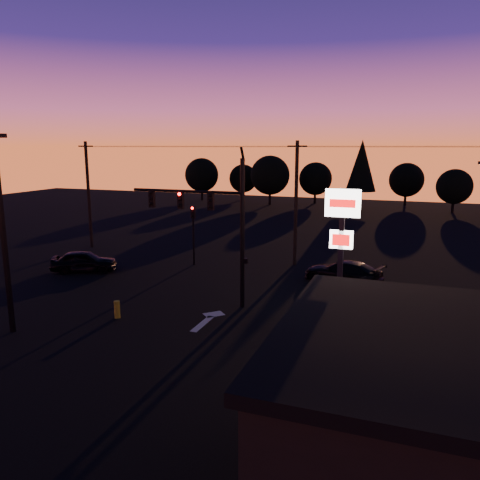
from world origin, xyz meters
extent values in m
plane|color=black|center=(0.00, 0.00, 0.00)|extent=(120.00, 120.00, 0.00)
cube|color=beige|center=(0.50, 1.00, 0.01)|extent=(0.35, 2.20, 0.01)
cube|color=beige|center=(0.50, 2.40, 0.01)|extent=(1.20, 1.20, 0.01)
cylinder|color=black|center=(1.50, 4.00, 4.00)|extent=(0.24, 0.24, 8.00)
cylinder|color=black|center=(1.50, 4.00, 8.20)|extent=(0.14, 0.52, 0.76)
cylinder|color=black|center=(-1.75, 4.00, 6.20)|extent=(6.50, 0.16, 0.16)
cube|color=black|center=(-0.30, 4.00, 5.70)|extent=(0.32, 0.22, 0.95)
sphere|color=black|center=(-0.30, 3.87, 6.05)|extent=(0.18, 0.18, 0.18)
sphere|color=black|center=(-0.30, 3.87, 5.75)|extent=(0.18, 0.18, 0.18)
sphere|color=black|center=(-0.30, 3.87, 5.45)|extent=(0.18, 0.18, 0.18)
cube|color=black|center=(-2.10, 4.00, 5.70)|extent=(0.32, 0.22, 0.95)
sphere|color=#FF0705|center=(-2.10, 3.87, 6.05)|extent=(0.18, 0.18, 0.18)
sphere|color=black|center=(-2.10, 3.87, 5.75)|extent=(0.18, 0.18, 0.18)
sphere|color=black|center=(-2.10, 3.87, 5.45)|extent=(0.18, 0.18, 0.18)
cube|color=black|center=(-3.90, 4.00, 5.70)|extent=(0.32, 0.22, 0.95)
sphere|color=black|center=(-3.90, 3.87, 6.05)|extent=(0.18, 0.18, 0.18)
sphere|color=black|center=(-3.90, 3.87, 5.75)|extent=(0.18, 0.18, 0.18)
sphere|color=black|center=(-3.90, 3.87, 5.45)|extent=(0.18, 0.18, 0.18)
cube|color=black|center=(1.68, 4.00, 2.60)|extent=(0.22, 0.18, 0.28)
cylinder|color=black|center=(-5.00, 11.50, 1.80)|extent=(0.14, 0.14, 3.60)
cube|color=black|center=(-5.00, 11.50, 3.90)|extent=(0.30, 0.20, 0.90)
sphere|color=#FF0705|center=(-5.00, 11.38, 4.22)|extent=(0.18, 0.18, 0.18)
sphere|color=black|center=(-5.00, 11.38, 3.94)|extent=(0.18, 0.18, 0.18)
sphere|color=black|center=(-5.00, 11.38, 3.66)|extent=(0.18, 0.18, 0.18)
cube|color=black|center=(-7.50, -3.00, 4.50)|extent=(0.18, 0.18, 9.00)
cube|color=black|center=(7.00, 1.50, 3.20)|extent=(0.22, 0.22, 6.40)
cube|color=white|center=(7.00, 1.50, 6.20)|extent=(1.50, 0.25, 1.20)
cube|color=red|center=(7.00, 1.36, 6.20)|extent=(1.10, 0.02, 0.35)
cube|color=white|center=(7.00, 1.50, 4.60)|extent=(1.00, 0.22, 0.80)
cube|color=red|center=(7.00, 1.37, 4.60)|extent=(0.75, 0.02, 0.50)
cylinder|color=black|center=(-16.00, 14.00, 4.50)|extent=(0.26, 0.26, 9.00)
cube|color=black|center=(-16.00, 14.00, 8.60)|extent=(1.40, 0.10, 0.10)
cylinder|color=black|center=(2.00, 14.00, 4.50)|extent=(0.26, 0.26, 9.00)
cube|color=black|center=(2.00, 14.00, 8.60)|extent=(1.40, 0.10, 0.10)
cylinder|color=black|center=(-7.00, 13.40, 8.55)|extent=(18.00, 0.02, 0.02)
cylinder|color=black|center=(-7.00, 14.00, 8.60)|extent=(18.00, 0.02, 0.02)
cylinder|color=black|center=(-7.00, 14.60, 8.55)|extent=(18.00, 0.02, 0.02)
cylinder|color=black|center=(11.00, 13.40, 8.55)|extent=(18.00, 0.02, 0.02)
cylinder|color=black|center=(11.00, 14.00, 8.60)|extent=(18.00, 0.02, 0.02)
cylinder|color=black|center=(11.00, 14.60, 8.55)|extent=(18.00, 0.02, 0.02)
cube|color=black|center=(9.00, -3.48, 1.40)|extent=(2.20, 0.05, 1.60)
cube|color=black|center=(12.00, -3.48, 1.40)|extent=(2.20, 0.05, 1.60)
cylinder|color=gold|center=(-3.93, 0.25, 0.45)|extent=(0.30, 0.30, 0.90)
cylinder|color=black|center=(-22.00, 50.00, 0.81)|extent=(0.36, 0.36, 1.62)
sphere|color=black|center=(-22.00, 50.00, 4.06)|extent=(5.36, 5.36, 5.36)
cylinder|color=black|center=(-16.00, 53.00, 0.69)|extent=(0.36, 0.36, 1.38)
sphere|color=black|center=(-16.00, 53.00, 3.44)|extent=(4.54, 4.54, 4.54)
cylinder|color=black|center=(-10.00, 48.00, 0.88)|extent=(0.36, 0.36, 1.75)
sphere|color=black|center=(-10.00, 48.00, 4.38)|extent=(5.77, 5.78, 5.78)
cylinder|color=black|center=(-4.00, 52.00, 0.75)|extent=(0.36, 0.36, 1.50)
sphere|color=black|center=(-4.00, 52.00, 3.75)|extent=(4.95, 4.95, 4.95)
cylinder|color=black|center=(3.00, 49.00, 1.19)|extent=(0.36, 0.36, 2.38)
cone|color=black|center=(3.00, 49.00, 5.94)|extent=(4.18, 4.18, 7.12)
cylinder|color=black|center=(9.00, 54.00, 0.75)|extent=(0.36, 0.36, 1.50)
sphere|color=black|center=(9.00, 54.00, 3.75)|extent=(4.95, 4.95, 4.95)
cylinder|color=black|center=(15.00, 48.00, 0.69)|extent=(0.36, 0.36, 1.38)
sphere|color=black|center=(15.00, 48.00, 3.44)|extent=(4.54, 4.54, 4.54)
imported|color=black|center=(-11.34, 7.10, 0.75)|extent=(4.73, 3.41, 1.50)
imported|color=black|center=(6.00, 10.44, 0.73)|extent=(5.43, 3.49, 1.47)
imported|color=black|center=(11.35, -3.48, 0.75)|extent=(2.53, 5.39, 1.49)
camera|label=1|loc=(9.72, -18.83, 8.61)|focal=35.00mm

